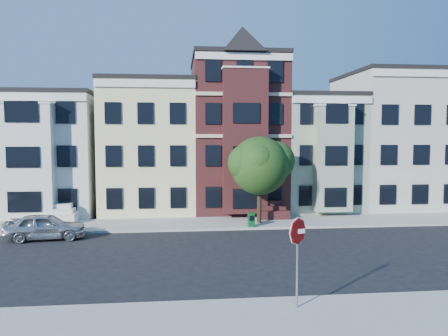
{
  "coord_description": "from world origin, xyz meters",
  "views": [
    {
      "loc": [
        -4.69,
        -21.19,
        5.98
      ],
      "look_at": [
        -2.17,
        3.14,
        4.2
      ],
      "focal_mm": 35.0,
      "sensor_mm": 36.0,
      "label": 1
    }
  ],
  "objects": [
    {
      "name": "ground",
      "position": [
        0.0,
        0.0,
        0.0
      ],
      "size": [
        120.0,
        120.0,
        0.0
      ],
      "primitive_type": "plane",
      "color": "black"
    },
    {
      "name": "far_sidewalk",
      "position": [
        0.0,
        8.0,
        0.07
      ],
      "size": [
        60.0,
        4.0,
        0.15
      ],
      "primitive_type": "cube",
      "color": "#9E9B93",
      "rests_on": "ground"
    },
    {
      "name": "near_sidewalk",
      "position": [
        0.0,
        -8.0,
        0.07
      ],
      "size": [
        60.0,
        4.0,
        0.15
      ],
      "primitive_type": "cube",
      "color": "#9E9B93",
      "rests_on": "ground"
    },
    {
      "name": "house_white",
      "position": [
        -15.0,
        14.5,
        4.5
      ],
      "size": [
        8.0,
        9.0,
        9.0
      ],
      "primitive_type": "cube",
      "color": "silver",
      "rests_on": "ground"
    },
    {
      "name": "house_yellow",
      "position": [
        -7.0,
        14.5,
        5.0
      ],
      "size": [
        7.0,
        9.0,
        10.0
      ],
      "primitive_type": "cube",
      "color": "beige",
      "rests_on": "ground"
    },
    {
      "name": "house_brown",
      "position": [
        0.0,
        14.5,
        6.0
      ],
      "size": [
        7.0,
        9.0,
        12.0
      ],
      "primitive_type": "cube",
      "color": "#391717",
      "rests_on": "ground"
    },
    {
      "name": "house_green",
      "position": [
        6.5,
        14.5,
        4.5
      ],
      "size": [
        6.0,
        9.0,
        9.0
      ],
      "primitive_type": "cube",
      "color": "#919E85",
      "rests_on": "ground"
    },
    {
      "name": "house_cream",
      "position": [
        13.5,
        14.5,
        5.5
      ],
      "size": [
        8.0,
        9.0,
        11.0
      ],
      "primitive_type": "cube",
      "color": "beige",
      "rests_on": "ground"
    },
    {
      "name": "street_tree",
      "position": [
        0.68,
        7.54,
        3.75
      ],
      "size": [
        6.97,
        6.97,
        7.21
      ],
      "primitive_type": null,
      "rotation": [
        0.0,
        0.0,
        0.13
      ],
      "color": "#2A4E1C",
      "rests_on": "far_sidewalk"
    },
    {
      "name": "parked_car",
      "position": [
        -12.43,
        4.7,
        0.77
      ],
      "size": [
        4.66,
        2.27,
        1.53
      ],
      "primitive_type": "imported",
      "rotation": [
        0.0,
        0.0,
        1.68
      ],
      "color": "#ACAFB4",
      "rests_on": "ground"
    },
    {
      "name": "newspaper_box",
      "position": [
        -0.07,
        6.3,
        0.61
      ],
      "size": [
        0.42,
        0.37,
        0.91
      ],
      "primitive_type": "cube",
      "rotation": [
        0.0,
        0.0,
        0.02
      ],
      "color": "#0C5521",
      "rests_on": "far_sidewalk"
    },
    {
      "name": "stop_sign",
      "position": [
        -0.73,
        -7.02,
        1.91
      ],
      "size": [
        0.96,
        0.43,
        3.51
      ],
      "primitive_type": null,
      "rotation": [
        0.0,
        0.0,
        0.32
      ],
      "color": "#B40A08",
      "rests_on": "near_sidewalk"
    }
  ]
}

